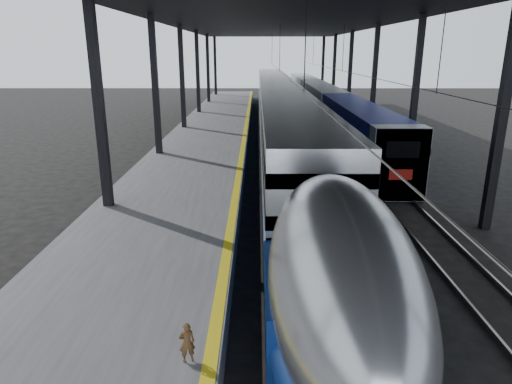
{
  "coord_description": "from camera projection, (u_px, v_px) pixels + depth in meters",
  "views": [
    {
      "loc": [
        0.24,
        -12.54,
        6.97
      ],
      "look_at": [
        0.2,
        3.56,
        2.0
      ],
      "focal_mm": 32.0,
      "sensor_mm": 36.0,
      "label": 1
    }
  ],
  "objects": [
    {
      "name": "second_train",
      "position": [
        322.0,
        103.0,
        47.43
      ],
      "size": [
        2.62,
        56.05,
        3.61
      ],
      "color": "navy",
      "rests_on": "ground"
    },
    {
      "name": "platform",
      "position": [
        206.0,
        145.0,
        33.01
      ],
      "size": [
        6.0,
        80.0,
        1.0
      ],
      "primitive_type": "cube",
      "color": "#4C4C4F",
      "rests_on": "ground"
    },
    {
      "name": "canopy",
      "position": [
        282.0,
        18.0,
        30.45
      ],
      "size": [
        18.0,
        75.0,
        9.47
      ],
      "color": "black",
      "rests_on": "ground"
    },
    {
      "name": "tgv_train",
      "position": [
        280.0,
        116.0,
        36.08
      ],
      "size": [
        3.15,
        65.2,
        4.52
      ],
      "color": "#A9ABB0",
      "rests_on": "ground"
    },
    {
      "name": "yellow_strip",
      "position": [
        244.0,
        138.0,
        32.85
      ],
      "size": [
        0.3,
        80.0,
        0.01
      ],
      "primitive_type": "cube",
      "color": "gold",
      "rests_on": "platform"
    },
    {
      "name": "child",
      "position": [
        187.0,
        342.0,
        9.06
      ],
      "size": [
        0.37,
        0.3,
        0.87
      ],
      "primitive_type": "imported",
      "rotation": [
        0.0,
        0.0,
        3.45
      ],
      "color": "#482E18",
      "rests_on": "platform"
    },
    {
      "name": "rails",
      "position": [
        316.0,
        151.0,
        33.11
      ],
      "size": [
        6.52,
        80.0,
        0.16
      ],
      "color": "slate",
      "rests_on": "ground"
    },
    {
      "name": "ground",
      "position": [
        249.0,
        288.0,
        14.04
      ],
      "size": [
        160.0,
        160.0,
        0.0
      ],
      "primitive_type": "plane",
      "color": "black",
      "rests_on": "ground"
    }
  ]
}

